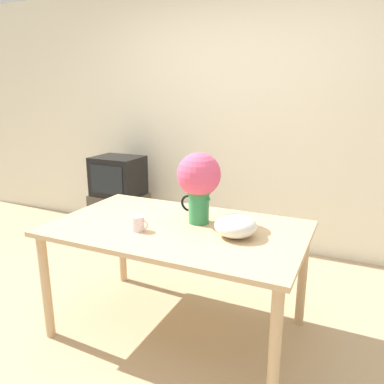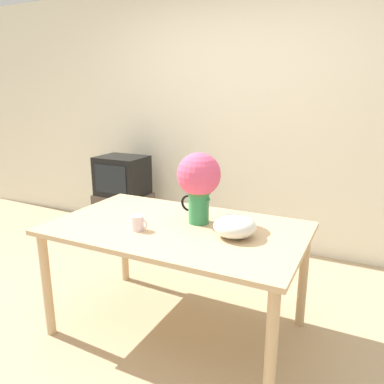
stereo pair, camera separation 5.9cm
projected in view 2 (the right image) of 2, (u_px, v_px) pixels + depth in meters
ground_plane at (142, 341)px, 2.41m from camera, size 12.00×12.00×0.00m
wall_back at (244, 118)px, 3.70m from camera, size 8.00×0.05×2.60m
table at (177, 239)px, 2.37m from camera, size 1.58×0.95×0.74m
flower_vase at (199, 180)px, 2.34m from camera, size 0.28×0.28×0.46m
coffee_mug at (138, 223)px, 2.27m from camera, size 0.11×0.08×0.09m
white_bowl at (235, 226)px, 2.16m from camera, size 0.25×0.25×0.13m
tv_stand at (124, 216)px, 4.09m from camera, size 0.55×0.41×0.49m
tv_set at (122, 176)px, 3.97m from camera, size 0.50×0.40×0.41m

